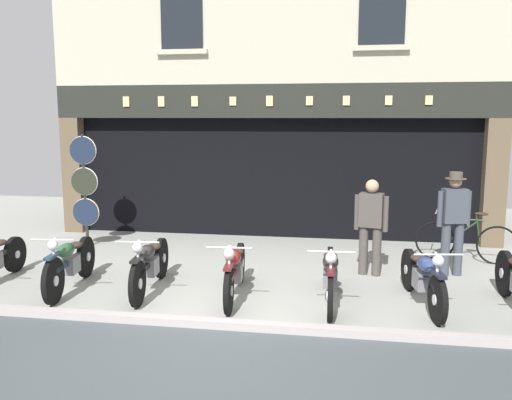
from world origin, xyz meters
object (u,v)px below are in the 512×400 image
at_px(salesman_left, 371,223).
at_px(advert_board_near, 334,159).
at_px(motorcycle_center_left, 150,264).
at_px(motorcycle_center, 235,269).
at_px(leaning_bicycle, 466,241).
at_px(advert_board_far, 377,155).
at_px(tyre_sign_pole, 85,183).
at_px(motorcycle_left, 70,262).
at_px(shopkeeper_center, 453,218).
at_px(motorcycle_right, 423,277).
at_px(motorcycle_center_right, 330,274).

xyz_separation_m(salesman_left, advert_board_near, (-0.69, 2.69, 0.83)).
height_order(motorcycle_center_left, motorcycle_center, motorcycle_center_left).
height_order(motorcycle_center, leaning_bicycle, leaning_bicycle).
height_order(advert_board_far, leaning_bicycle, advert_board_far).
bearing_deg(leaning_bicycle, salesman_left, 135.07).
height_order(tyre_sign_pole, advert_board_far, same).
relative_size(tyre_sign_pole, leaning_bicycle, 1.31).
bearing_deg(motorcycle_center, advert_board_far, -122.80).
relative_size(motorcycle_center_left, leaning_bicycle, 1.16).
distance_m(motorcycle_left, advert_board_far, 6.53).
height_order(salesman_left, advert_board_far, advert_board_far).
bearing_deg(shopkeeper_center, salesman_left, -4.98).
distance_m(salesman_left, advert_board_far, 2.86).
xyz_separation_m(shopkeeper_center, advert_board_far, (-1.12, 2.49, 0.87)).
bearing_deg(motorcycle_center_left, salesman_left, -162.44).
bearing_deg(leaning_bicycle, motorcycle_left, 125.22).
bearing_deg(motorcycle_center, leaning_bicycle, -150.02).
relative_size(salesman_left, advert_board_far, 1.68).
relative_size(motorcycle_right, advert_board_far, 2.08).
height_order(tyre_sign_pole, advert_board_near, tyre_sign_pole).
distance_m(motorcycle_center, motorcycle_right, 2.66).
height_order(shopkeeper_center, advert_board_far, advert_board_far).
xyz_separation_m(motorcycle_left, motorcycle_right, (5.22, 0.13, -0.01)).
relative_size(salesman_left, advert_board_near, 1.49).
relative_size(motorcycle_left, advert_board_near, 1.83).
bearing_deg(motorcycle_center_right, motorcycle_left, -1.08).
bearing_deg(tyre_sign_pole, shopkeeper_center, -7.00).
xyz_separation_m(motorcycle_center_left, shopkeeper_center, (4.67, 1.60, 0.54)).
relative_size(motorcycle_center, shopkeeper_center, 1.17).
bearing_deg(motorcycle_right, tyre_sign_pole, -29.81).
relative_size(motorcycle_center_right, leaning_bicycle, 1.15).
bearing_deg(motorcycle_left, salesman_left, -168.76).
bearing_deg(leaning_bicycle, motorcycle_center_right, 150.03).
bearing_deg(advert_board_far, motorcycle_center_right, -101.41).
distance_m(tyre_sign_pole, leaning_bicycle, 7.42).
xyz_separation_m(motorcycle_right, advert_board_far, (-0.43, 4.08, 1.41)).
bearing_deg(motorcycle_left, shopkeeper_center, -171.04).
height_order(shopkeeper_center, leaning_bicycle, shopkeeper_center).
bearing_deg(advert_board_near, advert_board_far, -0.01).
bearing_deg(advert_board_far, motorcycle_left, -138.58).
xyz_separation_m(tyre_sign_pole, leaning_bicycle, (7.36, 0.10, -0.94)).
relative_size(motorcycle_left, shopkeeper_center, 1.14).
relative_size(motorcycle_center, salesman_left, 1.26).
xyz_separation_m(motorcycle_center, shopkeeper_center, (3.35, 1.65, 0.55)).
height_order(motorcycle_center_right, advert_board_far, advert_board_far).
relative_size(motorcycle_center_left, motorcycle_center_right, 1.01).
relative_size(motorcycle_right, tyre_sign_pole, 0.87).
relative_size(motorcycle_center, motorcycle_center_right, 1.01).
bearing_deg(motorcycle_left, advert_board_near, -139.91).
relative_size(motorcycle_center_left, shopkeeper_center, 1.17).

